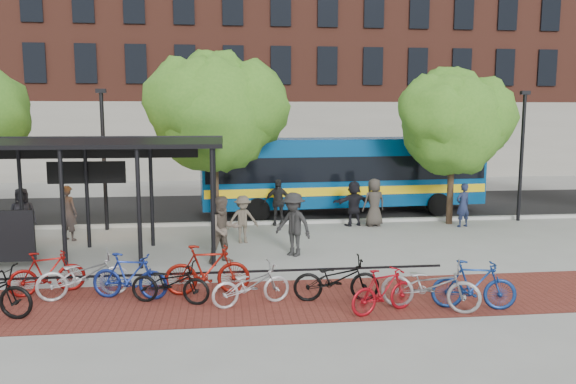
{
  "coord_description": "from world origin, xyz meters",
  "views": [
    {
      "loc": [
        -2.66,
        -17.31,
        4.24
      ],
      "look_at": [
        -0.52,
        1.47,
        1.6
      ],
      "focal_mm": 35.0,
      "sensor_mm": 36.0,
      "label": 1
    }
  ],
  "objects": [
    {
      "name": "ground",
      "position": [
        0.0,
        0.0,
        0.0
      ],
      "size": [
        160.0,
        160.0,
        0.0
      ],
      "primitive_type": "plane",
      "color": "#9E9E99",
      "rests_on": "ground"
    },
    {
      "name": "asphalt_street",
      "position": [
        0.0,
        8.0,
        0.01
      ],
      "size": [
        160.0,
        8.0,
        0.01
      ],
      "primitive_type": "cube",
      "color": "black",
      "rests_on": "ground"
    },
    {
      "name": "curb",
      "position": [
        0.0,
        4.0,
        0.06
      ],
      "size": [
        160.0,
        0.25,
        0.12
      ],
      "primitive_type": "cube",
      "color": "#B7B7B2",
      "rests_on": "ground"
    },
    {
      "name": "brick_strip",
      "position": [
        -2.0,
        -5.0,
        0.0
      ],
      "size": [
        24.0,
        3.0,
        0.01
      ],
      "primitive_type": "cube",
      "color": "maroon",
      "rests_on": "ground"
    },
    {
      "name": "bike_rack_rail",
      "position": [
        -3.3,
        -4.1,
        0.0
      ],
      "size": [
        12.0,
        0.05,
        0.95
      ],
      "primitive_type": "cube",
      "color": "black",
      "rests_on": "ground"
    },
    {
      "name": "building_brick",
      "position": [
        10.0,
        26.0,
        10.0
      ],
      "size": [
        55.0,
        14.0,
        20.0
      ],
      "primitive_type": "cube",
      "color": "brown",
      "rests_on": "ground"
    },
    {
      "name": "building_tower",
      "position": [
        -16.0,
        40.0,
        15.0
      ],
      "size": [
        22.0,
        22.0,
        30.0
      ],
      "primitive_type": "cube",
      "color": "#7A664C",
      "rests_on": "ground"
    },
    {
      "name": "bus_shelter",
      "position": [
        -8.13,
        -0.48,
        3.0
      ],
      "size": [
        10.6,
        3.07,
        3.6
      ],
      "color": "black",
      "rests_on": "ground"
    },
    {
      "name": "tree_b",
      "position": [
        -2.9,
        3.35,
        4.46
      ],
      "size": [
        5.15,
        4.2,
        6.47
      ],
      "color": "#382619",
      "rests_on": "ground"
    },
    {
      "name": "tree_c",
      "position": [
        6.09,
        3.35,
        4.05
      ],
      "size": [
        4.66,
        3.8,
        5.92
      ],
      "color": "#382619",
      "rests_on": "ground"
    },
    {
      "name": "lamp_post_left",
      "position": [
        -7.0,
        3.6,
        2.75
      ],
      "size": [
        0.35,
        0.2,
        5.12
      ],
      "color": "black",
      "rests_on": "ground"
    },
    {
      "name": "lamp_post_right",
      "position": [
        9.0,
        3.6,
        2.75
      ],
      "size": [
        0.35,
        0.2,
        5.12
      ],
      "color": "black",
      "rests_on": "ground"
    },
    {
      "name": "bus",
      "position": [
        2.32,
        6.03,
        1.84
      ],
      "size": [
        12.04,
        3.43,
        3.21
      ],
      "rotation": [
        0.0,
        0.0,
        0.07
      ],
      "color": "navy",
      "rests_on": "ground"
    },
    {
      "name": "bike_1",
      "position": [
        -6.86,
        -3.91,
        0.52
      ],
      "size": [
        1.79,
        1.09,
        1.04
      ],
      "primitive_type": "imported",
      "rotation": [
        0.0,
        0.0,
        1.95
      ],
      "color": "maroon",
      "rests_on": "ground"
    },
    {
      "name": "bike_2",
      "position": [
        -5.93,
        -4.3,
        0.55
      ],
      "size": [
        2.2,
        1.25,
        1.09
      ],
      "primitive_type": "imported",
      "rotation": [
        0.0,
        0.0,
        1.84
      ],
      "color": "#A2A2A4",
      "rests_on": "ground"
    },
    {
      "name": "bike_3",
      "position": [
        -4.86,
        -4.5,
        0.54
      ],
      "size": [
        1.87,
        0.91,
        1.08
      ],
      "primitive_type": "imported",
      "rotation": [
        0.0,
        0.0,
        1.34
      ],
      "color": "navy",
      "rests_on": "ground"
    },
    {
      "name": "bike_4",
      "position": [
        -3.91,
        -4.91,
        0.48
      ],
      "size": [
        1.94,
        1.11,
        0.96
      ],
      "primitive_type": "imported",
      "rotation": [
        0.0,
        0.0,
        1.3
      ],
      "color": "black",
      "rests_on": "ground"
    },
    {
      "name": "bike_5",
      "position": [
        -3.1,
        -4.38,
        0.6
      ],
      "size": [
        2.01,
        0.59,
        1.2
      ],
      "primitive_type": "imported",
      "rotation": [
        0.0,
        0.0,
        1.58
      ],
      "color": "maroon",
      "rests_on": "ground"
    },
    {
      "name": "bike_6",
      "position": [
        -2.11,
        -5.24,
        0.48
      ],
      "size": [
        1.92,
        1.12,
        0.95
      ],
      "primitive_type": "imported",
      "rotation": [
        0.0,
        0.0,
        1.86
      ],
      "color": "#B8B8BB",
      "rests_on": "ground"
    },
    {
      "name": "bike_8",
      "position": [
        -0.17,
        -5.16,
        0.52
      ],
      "size": [
        2.01,
        0.82,
        1.03
      ],
      "primitive_type": "imported",
      "rotation": [
        0.0,
        0.0,
        1.5
      ],
      "color": "black",
      "rests_on": "ground"
    },
    {
      "name": "bike_9",
      "position": [
        0.68,
        -6.05,
        0.49
      ],
      "size": [
        1.7,
        1.03,
        0.99
      ],
      "primitive_type": "imported",
      "rotation": [
        0.0,
        0.0,
        1.94
      ],
      "color": "#A10E18",
      "rests_on": "ground"
    },
    {
      "name": "bike_10",
      "position": [
        1.73,
        -6.0,
        0.56
      ],
      "size": [
        2.24,
        1.55,
        1.12
      ],
      "primitive_type": "imported",
      "rotation": [
        0.0,
        0.0,
        1.15
      ],
      "color": "gray",
      "rests_on": "ground"
    },
    {
      "name": "bike_11",
      "position": [
        2.7,
        -6.04,
        0.55
      ],
      "size": [
        1.89,
        0.92,
        1.09
      ],
      "primitive_type": "imported",
      "rotation": [
        0.0,
        0.0,
        1.33
      ],
      "color": "navy",
      "rests_on": "ground"
    },
    {
      "name": "pedestrian_0",
      "position": [
        -9.39,
        2.0,
        0.9
      ],
      "size": [
        0.99,
        0.76,
        1.8
      ],
      "primitive_type": "imported",
      "rotation": [
        0.0,
        0.0,
        0.23
      ],
      "color": "black",
      "rests_on": "ground"
    },
    {
      "name": "pedestrian_1",
      "position": [
        -7.9,
        1.95,
        0.94
      ],
      "size": [
        0.82,
        0.72,
        1.88
      ],
      "primitive_type": "imported",
      "rotation": [
        0.0,
        0.0,
        2.65
      ],
      "color": "#382F2D",
      "rests_on": "ground"
    },
    {
      "name": "pedestrian_3",
      "position": [
        -2.08,
        0.93,
        0.79
      ],
      "size": [
        1.12,
        0.79,
        1.58
      ],
      "primitive_type": "imported",
      "rotation": [
        0.0,
        0.0,
        0.21
      ],
      "color": "brown",
      "rests_on": "ground"
    },
    {
      "name": "pedestrian_4",
      "position": [
        -0.65,
        3.8,
        0.89
      ],
      "size": [
        1.1,
        0.6,
        1.77
      ],
      "primitive_type": "imported",
      "rotation": [
        0.0,
        0.0,
        6.12
      ],
      "color": "black",
      "rests_on": "ground"
    },
    {
      "name": "pedestrian_5",
      "position": [
        2.21,
        3.34,
        0.86
      ],
      "size": [
        1.67,
        0.86,
        1.72
      ],
      "primitive_type": "imported",
      "rotation": [
        0.0,
        0.0,
        3.38
      ],
      "color": "black",
      "rests_on": "ground"
    },
    {
      "name": "pedestrian_6",
      "position": [
        2.95,
        3.16,
        0.91
      ],
      "size": [
        0.99,
        0.75,
        1.82
      ],
      "primitive_type": "imported",
      "rotation": [
        0.0,
        0.0,
        3.35
      ],
      "color": "#3A342E",
      "rests_on": "ground"
    },
    {
      "name": "pedestrian_7",
      "position": [
        6.25,
        2.65,
        0.83
      ],
      "size": [
        0.7,
        0.57,
        1.66
      ],
      "primitive_type": "imported",
      "rotation": [
        0.0,
        0.0,
        3.47
      ],
      "color": "#1D2645",
      "rests_on": "ground"
    },
    {
      "name": "pedestrian_8",
      "position": [
        -2.71,
        -1.5,
        0.96
      ],
      "size": [
        1.15,
        1.04,
        1.93
      ],
      "primitive_type": "imported",
      "rotation": [
        0.0,
        0.0,
        0.4
      ],
      "color": "brown",
      "rests_on": "ground"
    },
    {
      "name": "pedestrian_9",
      "position": [
        -0.63,
        -0.95,
        0.96
      ],
      "size": [
        1.39,
        1.37,
        1.92
      ],
      "primitive_type": "imported",
      "rotation": [
        0.0,
        0.0,
        5.52
      ],
      "color": "#252525",
      "rests_on": "ground"
    }
  ]
}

